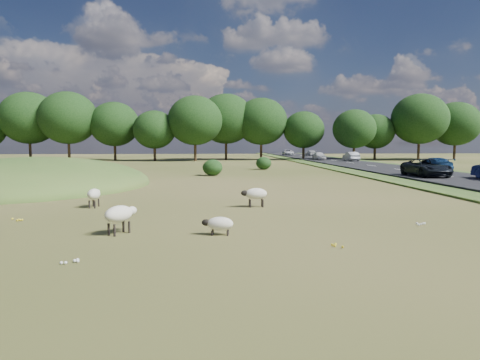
# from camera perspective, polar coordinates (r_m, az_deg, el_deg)

# --- Properties ---
(ground) EXTENTS (160.00, 160.00, 0.00)m
(ground) POSITION_cam_1_polar(r_m,az_deg,el_deg) (38.82, -4.59, 0.54)
(ground) COLOR #374716
(ground) RESTS_ON ground
(mound) EXTENTS (16.00, 20.00, 4.00)m
(mound) POSITION_cam_1_polar(r_m,az_deg,el_deg) (33.25, -25.89, -0.68)
(mound) COLOR #33561E
(mound) RESTS_ON ground
(road) EXTENTS (8.00, 150.00, 0.25)m
(road) POSITION_cam_1_polar(r_m,az_deg,el_deg) (52.57, 17.90, 1.60)
(road) COLOR black
(road) RESTS_ON ground
(treeline) EXTENTS (96.28, 14.66, 11.70)m
(treeline) POSITION_cam_1_polar(r_m,az_deg,el_deg) (74.24, -5.16, 7.70)
(treeline) COLOR black
(treeline) RESTS_ON ground
(shrubs) EXTENTS (24.79, 10.56, 1.49)m
(shrubs) POSITION_cam_1_polar(r_m,az_deg,el_deg) (44.90, -8.56, 2.02)
(shrubs) COLOR black
(shrubs) RESTS_ON ground
(sheep_0) EXTENTS (1.10, 1.30, 0.94)m
(sheep_0) POSITION_cam_1_polar(r_m,az_deg,el_deg) (14.51, -15.75, -4.40)
(sheep_0) COLOR beige
(sheep_0) RESTS_ON ground
(sheep_1) EXTENTS (1.06, 0.56, 0.60)m
(sheep_1) POSITION_cam_1_polar(r_m,az_deg,el_deg) (13.87, -2.80, -5.83)
(sheep_1) COLOR beige
(sheep_1) RESTS_ON ground
(sheep_2) EXTENTS (0.57, 1.21, 0.87)m
(sheep_2) POSITION_cam_1_polar(r_m,az_deg,el_deg) (20.87, -18.89, -1.82)
(sheep_2) COLOR beige
(sheep_2) RESTS_ON ground
(sheep_3) EXTENTS (1.25, 0.62, 0.89)m
(sheep_3) POSITION_cam_1_polar(r_m,az_deg,el_deg) (19.83, 2.07, -1.86)
(sheep_3) COLOR beige
(sheep_3) RESTS_ON ground
(car_1) EXTENTS (1.47, 4.22, 1.39)m
(car_1) POSITION_cam_1_polar(r_m,az_deg,el_deg) (67.56, 14.59, 3.07)
(car_1) COLOR #969A9D
(car_1) RESTS_ON road
(car_2) EXTENTS (2.09, 4.54, 1.26)m
(car_2) POSITION_cam_1_polar(r_m,az_deg,el_deg) (98.24, 6.41, 3.69)
(car_2) COLOR white
(car_2) RESTS_ON road
(car_3) EXTENTS (1.87, 4.59, 1.33)m
(car_3) POSITION_cam_1_polar(r_m,az_deg,el_deg) (45.14, 24.45, 1.89)
(car_3) COLOR navy
(car_3) RESTS_ON road
(car_4) EXTENTS (2.38, 5.15, 1.43)m
(car_4) POSITION_cam_1_polar(r_m,az_deg,el_deg) (38.22, 23.59, 1.53)
(car_4) COLOR black
(car_4) RESTS_ON road
(car_5) EXTENTS (1.58, 3.92, 1.34)m
(car_5) POSITION_cam_1_polar(r_m,az_deg,el_deg) (70.76, 10.51, 3.20)
(car_5) COLOR silver
(car_5) RESTS_ON road
(car_7) EXTENTS (1.72, 4.23, 1.23)m
(car_7) POSITION_cam_1_polar(r_m,az_deg,el_deg) (92.83, 9.42, 3.57)
(car_7) COLOR silver
(car_7) RESTS_ON road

